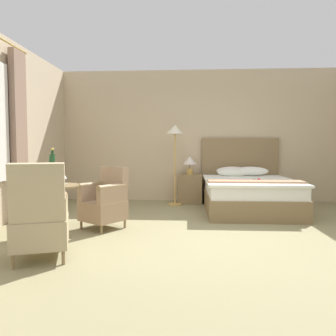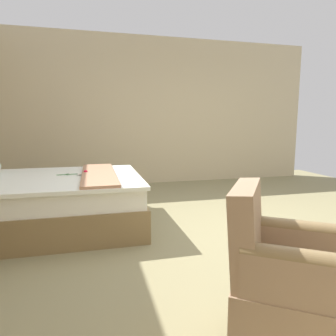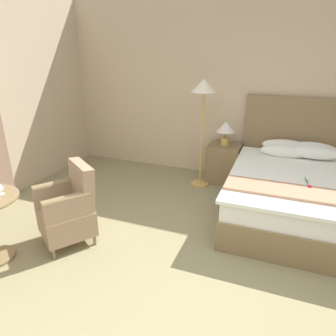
{
  "view_description": "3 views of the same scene",
  "coord_description": "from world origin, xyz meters",
  "px_view_note": "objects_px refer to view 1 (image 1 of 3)",
  "views": [
    {
      "loc": [
        -0.32,
        -4.22,
        1.18
      ],
      "look_at": [
        -0.64,
        0.93,
        0.86
      ],
      "focal_mm": 35.0,
      "sensor_mm": 36.0,
      "label": 1
    },
    {
      "loc": [
        -2.83,
        1.4,
        1.22
      ],
      "look_at": [
        -0.61,
        0.84,
        0.88
      ],
      "focal_mm": 32.0,
      "sensor_mm": 36.0,
      "label": 2
    },
    {
      "loc": [
        0.51,
        -1.84,
        2.01
      ],
      "look_at": [
        -0.53,
        0.88,
        0.88
      ],
      "focal_mm": 32.0,
      "sensor_mm": 36.0,
      "label": 3
    }
  ],
  "objects_px": {
    "snack_plate": "(55,183)",
    "armchair_facing_bed": "(40,218)",
    "floor_lamp_brass": "(175,137)",
    "side_table_round": "(53,204)",
    "wine_glass_near_bucket": "(64,177)",
    "nightstand": "(190,189)",
    "wine_glass_near_edge": "(41,177)",
    "bedside_lamp": "(190,162)",
    "champagne_bucket": "(53,175)",
    "armchair_by_window": "(105,201)",
    "bed": "(247,192)"
  },
  "relations": [
    {
      "from": "side_table_round",
      "to": "champagne_bucket",
      "type": "xyz_separation_m",
      "value": [
        0.04,
        -0.08,
        0.4
      ]
    },
    {
      "from": "bed",
      "to": "wine_glass_near_edge",
      "type": "relative_size",
      "value": 16.26
    },
    {
      "from": "bed",
      "to": "wine_glass_near_bucket",
      "type": "height_order",
      "value": "bed"
    },
    {
      "from": "side_table_round",
      "to": "wine_glass_near_edge",
      "type": "bearing_deg",
      "value": 157.39
    },
    {
      "from": "nightstand",
      "to": "wine_glass_near_bucket",
      "type": "height_order",
      "value": "wine_glass_near_bucket"
    },
    {
      "from": "armchair_by_window",
      "to": "nightstand",
      "type": "bearing_deg",
      "value": 61.7
    },
    {
      "from": "floor_lamp_brass",
      "to": "wine_glass_near_bucket",
      "type": "bearing_deg",
      "value": -119.62
    },
    {
      "from": "armchair_facing_bed",
      "to": "champagne_bucket",
      "type": "bearing_deg",
      "value": 103.61
    },
    {
      "from": "side_table_round",
      "to": "armchair_facing_bed",
      "type": "height_order",
      "value": "armchair_facing_bed"
    },
    {
      "from": "wine_glass_near_edge",
      "to": "wine_glass_near_bucket",
      "type": "bearing_deg",
      "value": 11.13
    },
    {
      "from": "bedside_lamp",
      "to": "armchair_facing_bed",
      "type": "bearing_deg",
      "value": -112.76
    },
    {
      "from": "bed",
      "to": "wine_glass_near_edge",
      "type": "height_order",
      "value": "bed"
    },
    {
      "from": "bedside_lamp",
      "to": "bed",
      "type": "bearing_deg",
      "value": -35.25
    },
    {
      "from": "floor_lamp_brass",
      "to": "side_table_round",
      "type": "bearing_deg",
      "value": -120.07
    },
    {
      "from": "champagne_bucket",
      "to": "armchair_by_window",
      "type": "xyz_separation_m",
      "value": [
        0.51,
        0.64,
        -0.43
      ]
    },
    {
      "from": "bedside_lamp",
      "to": "champagne_bucket",
      "type": "height_order",
      "value": "champagne_bucket"
    },
    {
      "from": "side_table_round",
      "to": "snack_plate",
      "type": "bearing_deg",
      "value": 103.62
    },
    {
      "from": "side_table_round",
      "to": "armchair_by_window",
      "type": "distance_m",
      "value": 0.78
    },
    {
      "from": "snack_plate",
      "to": "armchair_facing_bed",
      "type": "relative_size",
      "value": 0.16
    },
    {
      "from": "bedside_lamp",
      "to": "wine_glass_near_edge",
      "type": "xyz_separation_m",
      "value": [
        -1.99,
        -2.8,
        -0.1
      ]
    },
    {
      "from": "side_table_round",
      "to": "floor_lamp_brass",
      "type": "bearing_deg",
      "value": 59.93
    },
    {
      "from": "floor_lamp_brass",
      "to": "snack_plate",
      "type": "bearing_deg",
      "value": -122.68
    },
    {
      "from": "champagne_bucket",
      "to": "wine_glass_near_edge",
      "type": "height_order",
      "value": "champagne_bucket"
    },
    {
      "from": "bed",
      "to": "side_table_round",
      "type": "distance_m",
      "value": 3.58
    },
    {
      "from": "nightstand",
      "to": "wine_glass_near_edge",
      "type": "distance_m",
      "value": 3.47
    },
    {
      "from": "champagne_bucket",
      "to": "wine_glass_near_bucket",
      "type": "bearing_deg",
      "value": 72.32
    },
    {
      "from": "nightstand",
      "to": "wine_glass_near_edge",
      "type": "relative_size",
      "value": 4.49
    },
    {
      "from": "bed",
      "to": "side_table_round",
      "type": "xyz_separation_m",
      "value": [
        -2.89,
        -2.11,
        0.09
      ]
    },
    {
      "from": "bed",
      "to": "armchair_by_window",
      "type": "height_order",
      "value": "bed"
    },
    {
      "from": "nightstand",
      "to": "champagne_bucket",
      "type": "bearing_deg",
      "value": -120.75
    },
    {
      "from": "bedside_lamp",
      "to": "armchair_by_window",
      "type": "bearing_deg",
      "value": -118.3
    },
    {
      "from": "bed",
      "to": "armchair_by_window",
      "type": "relative_size",
      "value": 2.46
    },
    {
      "from": "nightstand",
      "to": "snack_plate",
      "type": "height_order",
      "value": "snack_plate"
    },
    {
      "from": "nightstand",
      "to": "bedside_lamp",
      "type": "xyz_separation_m",
      "value": [
        -0.0,
        -0.0,
        0.58
      ]
    },
    {
      "from": "wine_glass_near_edge",
      "to": "champagne_bucket",
      "type": "bearing_deg",
      "value": -35.22
    },
    {
      "from": "bedside_lamp",
      "to": "nightstand",
      "type": "bearing_deg",
      "value": 0.0
    },
    {
      "from": "floor_lamp_brass",
      "to": "armchair_facing_bed",
      "type": "relative_size",
      "value": 1.6
    },
    {
      "from": "wine_glass_near_bucket",
      "to": "armchair_by_window",
      "type": "distance_m",
      "value": 0.72
    },
    {
      "from": "floor_lamp_brass",
      "to": "wine_glass_near_edge",
      "type": "bearing_deg",
      "value": -124.0
    },
    {
      "from": "nightstand",
      "to": "side_table_round",
      "type": "xyz_separation_m",
      "value": [
        -1.8,
        -2.88,
        0.14
      ]
    },
    {
      "from": "nightstand",
      "to": "bedside_lamp",
      "type": "relative_size",
      "value": 1.57
    },
    {
      "from": "bed",
      "to": "snack_plate",
      "type": "height_order",
      "value": "bed"
    },
    {
      "from": "bedside_lamp",
      "to": "champagne_bucket",
      "type": "bearing_deg",
      "value": -120.75
    },
    {
      "from": "wine_glass_near_bucket",
      "to": "armchair_facing_bed",
      "type": "distance_m",
      "value": 1.07
    },
    {
      "from": "side_table_round",
      "to": "champagne_bucket",
      "type": "relative_size",
      "value": 1.43
    },
    {
      "from": "bed",
      "to": "armchair_facing_bed",
      "type": "distance_m",
      "value": 3.99
    },
    {
      "from": "floor_lamp_brass",
      "to": "armchair_facing_bed",
      "type": "xyz_separation_m",
      "value": [
        -1.27,
        -3.44,
        -0.95
      ]
    },
    {
      "from": "bed",
      "to": "nightstand",
      "type": "distance_m",
      "value": 1.34
    },
    {
      "from": "nightstand",
      "to": "wine_glass_near_edge",
      "type": "bearing_deg",
      "value": -125.39
    },
    {
      "from": "armchair_facing_bed",
      "to": "nightstand",
      "type": "bearing_deg",
      "value": 67.23
    }
  ]
}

